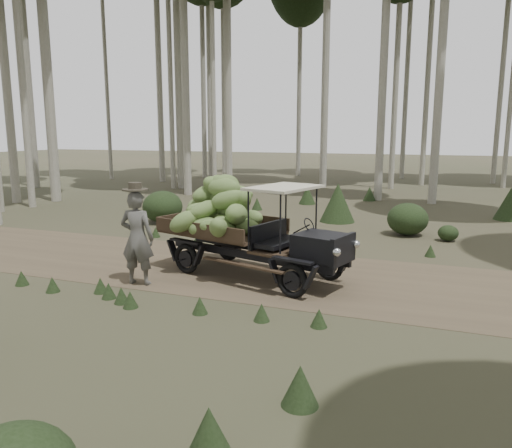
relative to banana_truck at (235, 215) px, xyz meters
name	(u,v)px	position (x,y,z in m)	size (l,w,h in m)	color
ground	(299,276)	(1.36, 0.24, -1.28)	(120.00, 120.00, 0.00)	#473D2B
dirt_track	(299,276)	(1.36, 0.24, -1.28)	(70.00, 4.00, 0.01)	brown
banana_truck	(235,215)	(0.00, 0.00, 0.00)	(4.49, 2.58, 2.17)	black
farmer	(137,237)	(-1.51, -1.42, -0.31)	(0.74, 0.56, 2.05)	#514F4A
undergrowth	(351,277)	(2.72, -1.27, -0.74)	(23.88, 24.60, 1.37)	#233319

